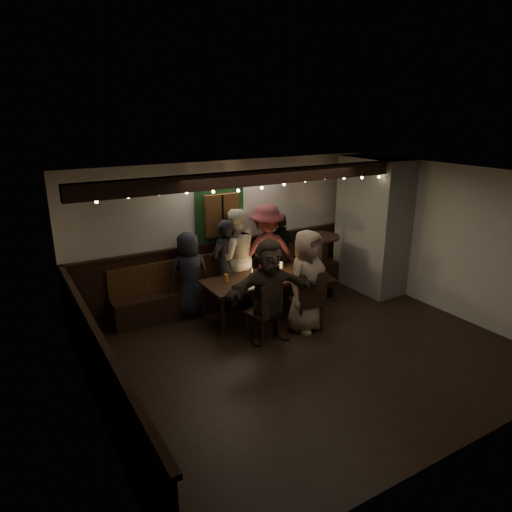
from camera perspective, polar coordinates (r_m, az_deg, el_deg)
room at (r=8.23m, az=6.66°, el=0.91°), size 6.02×5.01×2.62m
dining_table at (r=7.81m, az=0.75°, el=-3.11°), size 2.02×0.87×0.88m
chair_near_left at (r=7.04m, az=1.40°, el=-6.57°), size 0.52×0.52×0.97m
chair_near_right at (r=7.38m, az=6.73°, el=-5.22°), size 0.55×0.55×1.03m
chair_end at (r=8.65m, az=7.92°, el=-2.38°), size 0.46×0.46×0.87m
high_top at (r=8.88m, az=7.94°, el=-0.15°), size 0.74×0.74×1.17m
person_a at (r=7.94m, az=-8.36°, el=-2.29°), size 0.73×0.48×1.50m
person_b at (r=8.12m, az=-4.02°, el=-1.11°), size 0.71×0.61×1.65m
person_c at (r=8.28m, az=-2.70°, el=-0.18°), size 0.95×0.79×1.80m
person_d at (r=8.51m, az=1.34°, el=0.43°), size 1.28×0.89×1.82m
person_e at (r=8.78m, az=3.13°, el=0.16°), size 1.01×0.71×1.59m
person_f at (r=6.95m, az=1.65°, el=-4.43°), size 1.57×0.67×1.64m
person_g at (r=7.33m, az=6.34°, el=-3.15°), size 0.95×0.77×1.69m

